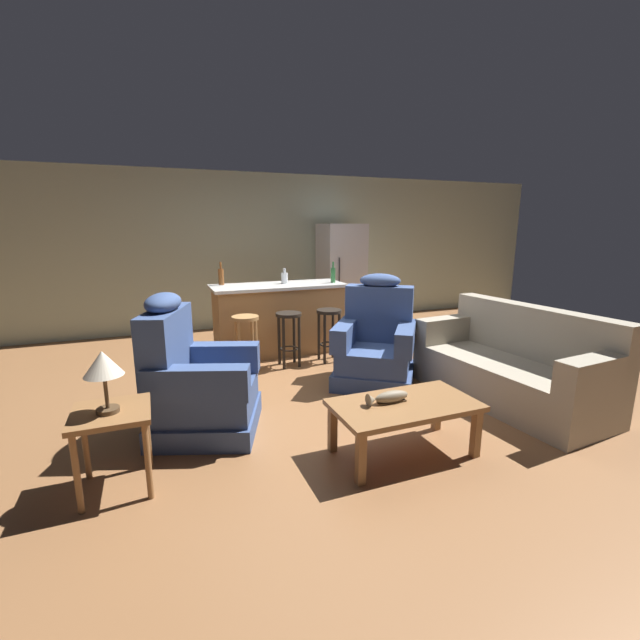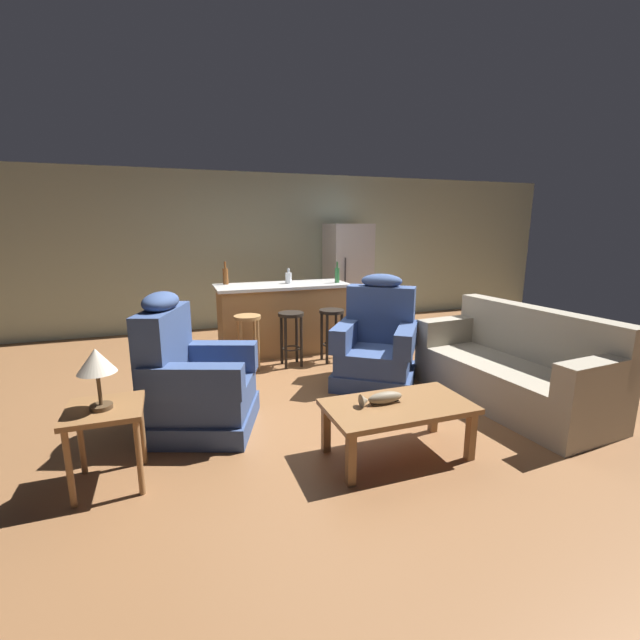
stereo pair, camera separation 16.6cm
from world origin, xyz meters
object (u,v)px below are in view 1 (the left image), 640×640
object	(u,v)px
coffee_table	(404,410)
bottle_short_amber	(333,275)
couch	(512,367)
bottle_wine_dark	(221,276)
bottle_tall_green	(284,278)
recliner_near_lamp	(196,384)
end_table	(112,425)
recliner_near_island	(376,345)
bar_stool_right	(329,325)
table_lamp	(103,366)
bar_stool_left	(246,333)
fish_figurine	(388,398)
kitchen_island	(279,318)
refrigerator	(341,275)
bar_stool_middle	(289,329)

from	to	relation	value
coffee_table	bottle_short_amber	xyz separation A→B (m)	(0.66, 2.89, 0.70)
couch	bottle_wine_dark	bearing A→B (deg)	-53.07
bottle_tall_green	bottle_wine_dark	bearing A→B (deg)	167.46
recliner_near_lamp	bottle_tall_green	size ratio (longest dim) A/B	5.76
end_table	recliner_near_island	bearing A→B (deg)	23.98
end_table	bar_stool_right	xyz separation A→B (m)	(2.40, 2.04, 0.01)
coffee_table	bottle_wine_dark	world-z (taller)	bottle_wine_dark
couch	coffee_table	bearing A→B (deg)	12.96
table_lamp	bar_stool_left	distance (m)	2.48
fish_figurine	recliner_near_island	size ratio (longest dim) A/B	0.28
recliner_near_lamp	coffee_table	bearing A→B (deg)	-14.73
end_table	table_lamp	world-z (taller)	table_lamp
bottle_tall_green	bar_stool_left	bearing A→B (deg)	-135.88
fish_figurine	couch	size ratio (longest dim) A/B	0.17
bottle_wine_dark	table_lamp	bearing A→B (deg)	-112.39
fish_figurine	bar_stool_right	xyz separation A→B (m)	(0.50, 2.32, 0.01)
couch	bottle_tall_green	size ratio (longest dim) A/B	9.41
kitchen_island	recliner_near_lamp	bearing A→B (deg)	-123.46
recliner_near_lamp	table_lamp	xyz separation A→B (m)	(-0.61, -0.69, 0.45)
kitchen_island	bottle_wine_dark	distance (m)	0.96
bar_stool_right	refrigerator	bearing A→B (deg)	61.25
bottle_wine_dark	end_table	bearing A→B (deg)	-112.37
couch	bar_stool_middle	world-z (taller)	couch
end_table	bottle_wine_dark	bearing A→B (deg)	67.63
end_table	refrigerator	bearing A→B (deg)	48.62
bar_stool_left	bottle_tall_green	bearing A→B (deg)	44.12
bar_stool_middle	bottle_short_amber	xyz separation A→B (m)	(0.82, 0.53, 0.59)
bar_stool_left	bar_stool_middle	xyz separation A→B (m)	(0.54, 0.00, 0.00)
coffee_table	end_table	distance (m)	2.05
recliner_near_lamp	bottle_short_amber	distance (m)	2.89
refrigerator	couch	bearing A→B (deg)	-86.75
couch	refrigerator	distance (m)	3.73
couch	refrigerator	bearing A→B (deg)	-91.36
recliner_near_island	bottle_short_amber	bearing A→B (deg)	-146.93
couch	bar_stool_left	size ratio (longest dim) A/B	2.88
table_lamp	bottle_tall_green	distance (m)	3.42
bar_stool_left	bottle_wine_dark	size ratio (longest dim) A/B	2.20
recliner_near_island	kitchen_island	distance (m)	1.66
recliner_near_island	bottle_short_amber	xyz separation A→B (m)	(0.08, 1.40, 0.64)
end_table	coffee_table	bearing A→B (deg)	-9.20
recliner_near_island	bar_stool_left	xyz separation A→B (m)	(-1.28, 0.88, 0.05)
bar_stool_right	bottle_tall_green	xyz separation A→B (m)	(-0.38, 0.69, 0.56)
couch	bottle_tall_green	bearing A→B (deg)	-62.63
end_table	kitchen_island	distance (m)	3.28
kitchen_island	bar_stool_left	xyz separation A→B (m)	(-0.60, -0.63, -0.01)
recliner_near_lamp	bottle_wine_dark	size ratio (longest dim) A/B	3.89
fish_figurine	bar_stool_middle	size ratio (longest dim) A/B	0.50
couch	refrigerator	xyz separation A→B (m)	(-0.21, 3.69, 0.54)
table_lamp	bottle_wine_dark	size ratio (longest dim) A/B	1.33
refrigerator	end_table	bearing A→B (deg)	-131.38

